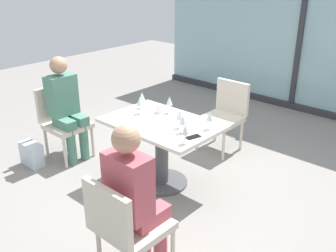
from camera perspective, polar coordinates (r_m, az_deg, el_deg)
ground_plane at (r=4.24m, az=-0.91°, el=-8.49°), size 12.00×12.00×0.00m
window_wall_backdrop at (r=6.41m, az=19.33°, el=12.82°), size 5.20×0.10×2.70m
dining_table_main at (r=3.99m, az=-0.96°, el=-2.06°), size 1.18×0.79×0.73m
chair_front_right at (r=2.85m, az=-6.46°, el=-14.41°), size 0.46×0.50×0.87m
chair_side_end at (r=4.80m, az=-15.55°, el=1.18°), size 0.50×0.46×0.87m
chair_near_window at (r=4.86m, az=8.54°, el=2.07°), size 0.46×0.51×0.87m
person_front_right at (r=2.79m, az=-4.96°, el=-10.12°), size 0.34×0.39×1.26m
person_side_end at (r=4.65m, az=-15.08°, el=3.17°), size 0.39×0.34×1.26m
wine_glass_0 at (r=3.61m, az=2.25°, el=0.90°), size 0.07×0.07×0.18m
wine_glass_1 at (r=3.71m, az=6.27°, el=1.44°), size 0.07×0.07×0.18m
wine_glass_2 at (r=4.26m, az=-3.94°, el=4.42°), size 0.07×0.07×0.18m
wine_glass_3 at (r=4.09m, az=-4.25°, el=3.61°), size 0.07×0.07×0.18m
wine_glass_4 at (r=3.39m, az=2.63°, el=-0.60°), size 0.07×0.07×0.18m
wine_glass_5 at (r=3.72m, az=1.79°, el=1.60°), size 0.07×0.07×0.18m
wine_glass_6 at (r=4.10m, az=0.20°, el=3.72°), size 0.07×0.07×0.18m
coffee_cup at (r=4.14m, az=-1.39°, el=2.61°), size 0.08×0.08×0.09m
cell_phone_on_table at (r=3.57m, az=3.80°, el=-1.64°), size 0.11×0.16×0.01m
handbag_1 at (r=4.81m, az=-19.72°, el=-3.99°), size 0.30×0.16×0.28m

